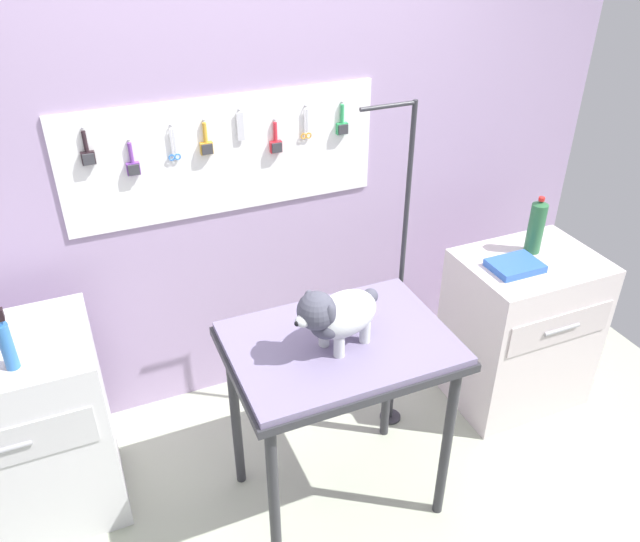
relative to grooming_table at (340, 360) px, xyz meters
name	(u,v)px	position (x,y,z in m)	size (l,w,h in m)	color
rear_wall_panel	(248,188)	(-0.05, 0.98, 0.35)	(4.00, 0.11, 2.30)	#A68EB6
grooming_table	(340,360)	(0.00, 0.00, 0.00)	(0.89, 0.63, 0.91)	#2D2D33
grooming_arm	(398,293)	(0.45, 0.34, 0.00)	(0.30, 0.11, 1.71)	#2D2D33
dog	(336,315)	(-0.03, -0.04, 0.26)	(0.39, 0.26, 0.29)	silver
counter_left	(10,436)	(-1.30, 0.48, -0.35)	(0.80, 0.58, 0.89)	silver
cabinet_right	(519,329)	(1.17, 0.27, -0.38)	(0.68, 0.54, 0.85)	silver
pump_bottle_white	(6,343)	(-1.18, 0.34, 0.21)	(0.05, 0.05, 0.26)	#2F6AB3
soda_bottle	(536,227)	(1.21, 0.34, 0.19)	(0.08, 0.08, 0.30)	#2B673C
supply_tray	(515,266)	(1.03, 0.24, 0.07)	(0.24, 0.18, 0.04)	blue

